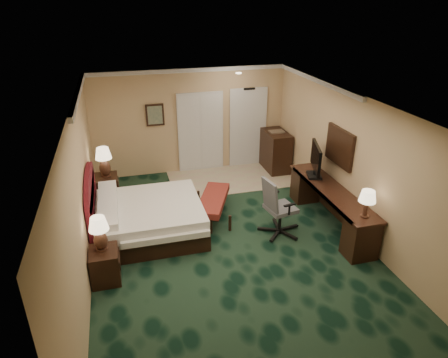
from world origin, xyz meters
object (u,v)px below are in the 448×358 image
object	(u,v)px
nightstand_far	(107,190)
desk_chair	(281,206)
lamp_far	(104,162)
desk	(330,207)
bed	(150,219)
minibar	(276,151)
tv	(316,161)
lamp_near	(100,234)
bed_bench	(213,207)
nightstand_near	(105,266)

from	to	relation	value
nightstand_far	desk_chair	distance (m)	3.96
lamp_far	desk	xyz separation A→B (m)	(4.37, -2.18, -0.59)
bed	minibar	size ratio (longest dim) A/B	1.92
tv	desk_chair	distance (m)	1.37
lamp_near	tv	world-z (taller)	tv
lamp_near	desk	distance (m)	4.51
bed_bench	desk	bearing A→B (deg)	1.81
lamp_far	desk_chair	xyz separation A→B (m)	(3.28, -2.21, -0.39)
bed_bench	tv	distance (m)	2.37
nightstand_near	bed_bench	xyz separation A→B (m)	(2.21, 1.55, -0.05)
nightstand_near	tv	world-z (taller)	tv
bed_bench	minibar	bearing A→B (deg)	66.92
tv	desk_chair	xyz separation A→B (m)	(-1.04, -0.71, -0.55)
desk_chair	minibar	xyz separation A→B (m)	(1.08, 2.99, -0.07)
nightstand_far	minibar	distance (m)	4.47
nightstand_far	desk	size ratio (longest dim) A/B	0.24
lamp_far	tv	xyz separation A→B (m)	(4.32, -1.50, 0.16)
bed	nightstand_near	size ratio (longest dim) A/B	3.50
lamp_far	desk_chair	world-z (taller)	lamp_far
bed_bench	desk	distance (m)	2.41
tv	minibar	size ratio (longest dim) A/B	0.87
nightstand_far	bed_bench	world-z (taller)	nightstand_far
desk	tv	distance (m)	1.02
nightstand_far	desk_chair	world-z (taller)	desk_chair
bed	tv	xyz separation A→B (m)	(3.52, 0.05, 0.83)
lamp_near	nightstand_far	bearing A→B (deg)	89.03
desk	minibar	bearing A→B (deg)	90.17
tv	desk_chair	size ratio (longest dim) A/B	0.76
desk	nightstand_near	bearing A→B (deg)	-171.76
desk	tv	xyz separation A→B (m)	(-0.05, 0.68, 0.75)
nightstand_far	lamp_far	bearing A→B (deg)	61.95
desk	minibar	distance (m)	2.97
desk	bed_bench	bearing A→B (deg)	157.81
bed_bench	tv	xyz separation A→B (m)	(2.17, -0.23, 0.91)
lamp_far	tv	world-z (taller)	tv
lamp_far	desk_chair	distance (m)	3.97
lamp_near	desk	bearing A→B (deg)	7.51
desk	lamp_near	bearing A→B (deg)	-172.49
desk_chair	minibar	world-z (taller)	desk_chair
nightstand_far	minibar	world-z (taller)	minibar
bed	nightstand_far	distance (m)	1.72
bed_bench	minibar	distance (m)	3.04
nightstand_near	desk_chair	size ratio (longest dim) A/B	0.48
lamp_near	tv	distance (m)	4.58
bed_bench	desk	world-z (taller)	desk
bed	minibar	bearing A→B (deg)	33.31
lamp_far	tv	size ratio (longest dim) A/B	0.73
lamp_far	bed_bench	xyz separation A→B (m)	(2.15, -1.27, -0.75)
lamp_far	desk	bearing A→B (deg)	-26.51
nightstand_near	nightstand_far	size ratio (longest dim) A/B	0.87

